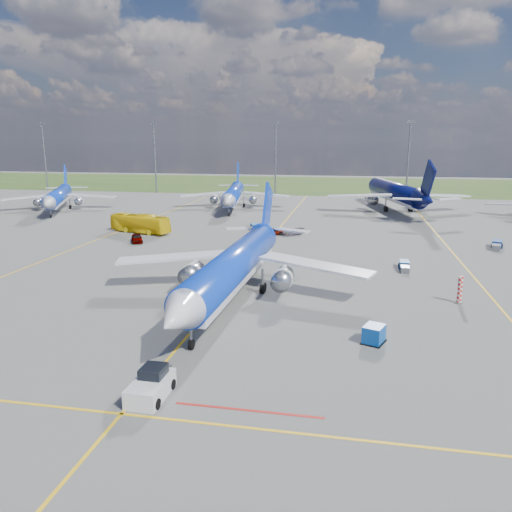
% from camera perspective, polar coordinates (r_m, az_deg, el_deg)
% --- Properties ---
extents(ground, '(400.00, 400.00, 0.00)m').
position_cam_1_polar(ground, '(52.02, -5.50, -6.37)').
color(ground, '#565654').
rests_on(ground, ground).
extents(grass_strip, '(400.00, 80.00, 0.01)m').
position_cam_1_polar(grass_strip, '(198.22, 6.89, 8.10)').
color(grass_strip, '#2D4719').
rests_on(grass_strip, ground).
extents(taxiway_lines, '(60.25, 160.00, 0.02)m').
position_cam_1_polar(taxiway_lines, '(77.91, 0.35, 0.33)').
color(taxiway_lines, yellow).
rests_on(taxiway_lines, ground).
extents(floodlight_masts, '(202.20, 0.50, 22.70)m').
position_cam_1_polar(floodlight_masts, '(157.07, 9.63, 11.29)').
color(floodlight_masts, slate).
rests_on(floodlight_masts, ground).
extents(warning_post, '(0.50, 0.50, 3.00)m').
position_cam_1_polar(warning_post, '(58.42, 22.27, -3.58)').
color(warning_post, red).
rests_on(warning_post, ground).
extents(bg_jet_nw, '(42.83, 47.43, 10.14)m').
position_cam_1_polar(bg_jet_nw, '(134.30, -21.57, 4.86)').
color(bg_jet_nw, '#0D36BF').
rests_on(bg_jet_nw, ground).
extents(bg_jet_nnw, '(36.86, 44.90, 10.63)m').
position_cam_1_polar(bg_jet_nnw, '(128.69, -2.58, 5.45)').
color(bg_jet_nnw, '#0D36BF').
rests_on(bg_jet_nnw, ground).
extents(bg_jet_n, '(47.65, 56.48, 12.92)m').
position_cam_1_polar(bg_jet_n, '(131.05, 15.49, 5.12)').
color(bg_jet_n, '#080C42').
rests_on(bg_jet_n, ground).
extents(main_airliner, '(33.67, 43.51, 11.15)m').
position_cam_1_polar(main_airliner, '(56.02, -2.45, -4.88)').
color(main_airliner, '#0D36BF').
rests_on(main_airliner, ground).
extents(pushback_tug, '(2.25, 5.89, 1.99)m').
position_cam_1_polar(pushback_tug, '(36.32, -11.88, -14.27)').
color(pushback_tug, silver).
rests_on(pushback_tug, ground).
extents(uld_container, '(2.16, 2.39, 1.57)m').
position_cam_1_polar(uld_container, '(45.27, 13.31, -8.68)').
color(uld_container, '#0B459F').
rests_on(uld_container, ground).
extents(apron_bus, '(12.97, 6.93, 3.54)m').
position_cam_1_polar(apron_bus, '(97.36, -13.11, 3.65)').
color(apron_bus, yellow).
rests_on(apron_bus, ground).
extents(service_car_a, '(3.53, 4.66, 1.48)m').
position_cam_1_polar(service_car_a, '(88.33, -13.46, 1.99)').
color(service_car_a, '#999999').
rests_on(service_car_a, ground).
extents(service_car_b, '(4.45, 2.85, 1.14)m').
position_cam_1_polar(service_car_b, '(92.94, 2.08, 2.79)').
color(service_car_b, '#999999').
rests_on(service_car_b, ground).
extents(service_car_c, '(4.41, 4.08, 1.24)m').
position_cam_1_polar(service_car_c, '(93.00, 4.16, 2.80)').
color(service_car_c, '#999999').
rests_on(service_car_c, ground).
extents(baggage_tug_w, '(1.39, 4.54, 1.01)m').
position_cam_1_polar(baggage_tug_w, '(71.10, 16.60, -1.11)').
color(baggage_tug_w, navy).
rests_on(baggage_tug_w, ground).
extents(baggage_tug_c, '(3.17, 5.01, 1.10)m').
position_cam_1_polar(baggage_tug_c, '(97.50, 0.01, 3.26)').
color(baggage_tug_c, '#1B5FA7').
rests_on(baggage_tug_c, ground).
extents(baggage_tug_e, '(2.82, 5.27, 1.14)m').
position_cam_1_polar(baggage_tug_e, '(90.32, 25.82, 1.14)').
color(baggage_tug_e, navy).
rests_on(baggage_tug_e, ground).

